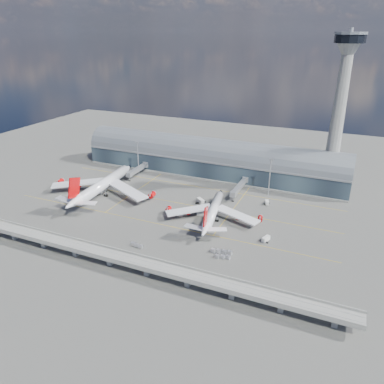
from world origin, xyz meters
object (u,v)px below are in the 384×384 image
at_px(airliner_right, 213,212).
at_px(cargo_train_1, 221,252).
at_px(service_truck_1, 179,214).
at_px(floodlight_mast_right, 270,176).
at_px(airliner_left, 102,185).
at_px(cargo_train_0, 137,245).
at_px(floodlight_mast_left, 138,157).
at_px(service_truck_3, 266,239).
at_px(service_truck_0, 103,190).
at_px(service_truck_5, 200,201).
at_px(service_truck_2, 203,213).
at_px(service_truck_4, 267,203).
at_px(control_tower, 338,115).
at_px(cargo_train_2, 223,257).

relative_size(airliner_right, cargo_train_1, 5.43).
bearing_deg(service_truck_1, floodlight_mast_right, -29.09).
bearing_deg(floodlight_mast_right, cargo_train_1, -93.72).
bearing_deg(cargo_train_1, airliner_left, 80.13).
distance_m(airliner_left, cargo_train_0, 73.72).
distance_m(floodlight_mast_left, cargo_train_0, 106.42).
bearing_deg(service_truck_3, service_truck_1, -168.19).
height_order(service_truck_0, service_truck_5, service_truck_0).
bearing_deg(service_truck_1, cargo_train_1, -117.97).
bearing_deg(cargo_train_1, service_truck_2, 44.84).
relative_size(service_truck_0, service_truck_5, 1.22).
height_order(floodlight_mast_left, service_truck_0, floodlight_mast_left).
bearing_deg(cargo_train_1, service_truck_4, 4.00).
height_order(control_tower, cargo_train_1, control_tower).
distance_m(control_tower, service_truck_3, 103.48).
bearing_deg(cargo_train_0, airliner_right, -38.11).
xyz_separation_m(service_truck_4, cargo_train_0, (-49.34, -76.78, -0.40)).
xyz_separation_m(control_tower, service_truck_1, (-76.67, -79.36, -50.34)).
bearing_deg(control_tower, floodlight_mast_left, -168.28).
height_order(service_truck_1, cargo_train_1, service_truck_1).
relative_size(floodlight_mast_left, cargo_train_0, 3.35).
distance_m(floodlight_mast_left, service_truck_1, 78.69).
bearing_deg(service_truck_1, airliner_left, 92.29).
relative_size(service_truck_0, cargo_train_2, 1.01).
height_order(floodlight_mast_left, service_truck_1, floodlight_mast_left).
bearing_deg(cargo_train_0, floodlight_mast_left, 21.70).
height_order(service_truck_3, cargo_train_2, service_truck_3).
bearing_deg(airliner_left, floodlight_mast_left, 82.43).
distance_m(airliner_left, cargo_train_1, 103.98).
relative_size(floodlight_mast_left, airliner_left, 0.33).
relative_size(floodlight_mast_left, service_truck_5, 4.00).
bearing_deg(airliner_right, service_truck_0, 164.78).
relative_size(airliner_right, service_truck_1, 12.66).
xyz_separation_m(airliner_right, cargo_train_1, (16.71, -32.36, -3.99)).
xyz_separation_m(service_truck_2, service_truck_5, (-8.22, 15.44, 0.06)).
relative_size(airliner_right, cargo_train_2, 7.73).
bearing_deg(cargo_train_1, cargo_train_2, -142.44).
bearing_deg(cargo_train_2, cargo_train_1, 43.32).
height_order(service_truck_3, service_truck_5, service_truck_5).
xyz_separation_m(floodlight_mast_left, service_truck_5, (63.16, -29.70, -12.07)).
bearing_deg(service_truck_4, cargo_train_1, -114.82).
height_order(airliner_left, cargo_train_1, airliner_left).
xyz_separation_m(floodlight_mast_right, cargo_train_2, (-3.20, -83.71, -12.75)).
relative_size(service_truck_1, service_truck_5, 0.73).
bearing_deg(cargo_train_2, airliner_left, 84.29).
bearing_deg(airliner_right, cargo_train_0, -130.00).
distance_m(airliner_right, service_truck_5, 23.42).
relative_size(airliner_left, cargo_train_0, 10.21).
relative_size(control_tower, cargo_train_2, 13.32).
bearing_deg(control_tower, service_truck_4, -127.36).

